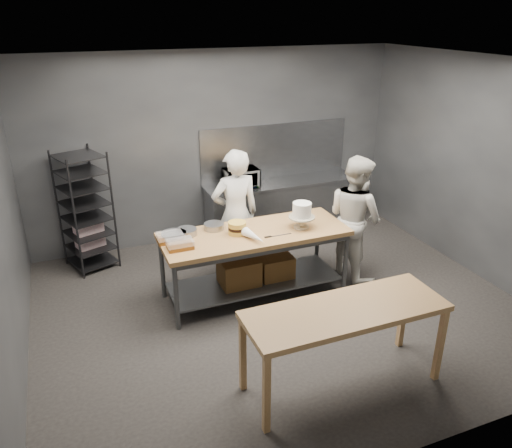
{
  "coord_description": "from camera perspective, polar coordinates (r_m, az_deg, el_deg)",
  "views": [
    {
      "loc": [
        -2.32,
        -4.96,
        3.53
      ],
      "look_at": [
        -0.19,
        0.37,
        1.05
      ],
      "focal_mm": 35.0,
      "sensor_mm": 36.0,
      "label": 1
    }
  ],
  "objects": [
    {
      "name": "ground",
      "position": [
        6.52,
        2.79,
        -9.47
      ],
      "size": [
        6.0,
        6.0,
        0.0
      ],
      "primitive_type": "plane",
      "color": "black",
      "rests_on": "ground"
    },
    {
      "name": "back_counter",
      "position": [
        8.46,
        2.93,
        1.99
      ],
      "size": [
        2.6,
        0.6,
        0.9
      ],
      "color": "slate",
      "rests_on": "ground"
    },
    {
      "name": "pastry_clamshells",
      "position": [
        6.06,
        -9.26,
        -1.89
      ],
      "size": [
        0.38,
        0.45,
        0.11
      ],
      "color": "#A75C21",
      "rests_on": "work_table"
    },
    {
      "name": "offset_spatula",
      "position": [
        6.23,
        2.12,
        -1.38
      ],
      "size": [
        0.36,
        0.02,
        0.02
      ],
      "color": "slate",
      "rests_on": "work_table"
    },
    {
      "name": "cake_pans",
      "position": [
        6.32,
        -7.59,
        -0.87
      ],
      "size": [
        0.83,
        0.38,
        0.07
      ],
      "color": "gray",
      "rests_on": "work_table"
    },
    {
      "name": "piping_bag",
      "position": [
        6.08,
        -0.19,
        -1.46
      ],
      "size": [
        0.21,
        0.4,
        0.12
      ],
      "primitive_type": "cone",
      "rotation": [
        1.57,
        0.0,
        0.26
      ],
      "color": "white",
      "rests_on": "work_table"
    },
    {
      "name": "back_wall",
      "position": [
        8.07,
        -4.42,
        8.74
      ],
      "size": [
        6.0,
        0.04,
        3.0
      ],
      "primitive_type": "cube",
      "color": "#4C4F54",
      "rests_on": "ground"
    },
    {
      "name": "microwave",
      "position": [
        7.99,
        -1.73,
        5.28
      ],
      "size": [
        0.54,
        0.37,
        0.3
      ],
      "primitive_type": "imported",
      "color": "black",
      "rests_on": "back_counter"
    },
    {
      "name": "near_counter",
      "position": [
        4.96,
        10.19,
        -10.32
      ],
      "size": [
        2.0,
        0.7,
        0.9
      ],
      "color": "olive",
      "rests_on": "ground"
    },
    {
      "name": "chef_behind",
      "position": [
        6.89,
        -2.37,
        1.1
      ],
      "size": [
        0.68,
        0.45,
        1.85
      ],
      "primitive_type": "imported",
      "rotation": [
        0.0,
        0.0,
        3.13
      ],
      "color": "silver",
      "rests_on": "ground"
    },
    {
      "name": "work_table",
      "position": [
        6.51,
        -0.18,
        -3.68
      ],
      "size": [
        2.4,
        0.9,
        0.92
      ],
      "color": "brown",
      "rests_on": "ground"
    },
    {
      "name": "chef_right",
      "position": [
        7.03,
        11.21,
        0.72
      ],
      "size": [
        0.82,
        0.97,
        1.76
      ],
      "primitive_type": "imported",
      "rotation": [
        0.0,
        0.0,
        1.76
      ],
      "color": "silver",
      "rests_on": "ground"
    },
    {
      "name": "frosted_cake_stand",
      "position": [
        6.42,
        5.27,
        1.36
      ],
      "size": [
        0.34,
        0.34,
        0.34
      ],
      "color": "#B7AD92",
      "rests_on": "work_table"
    },
    {
      "name": "speed_rack",
      "position": [
        7.55,
        -18.86,
        1.32
      ],
      "size": [
        0.78,
        0.81,
        1.75
      ],
      "color": "black",
      "rests_on": "ground"
    },
    {
      "name": "layer_cake",
      "position": [
        6.27,
        -2.17,
        -0.44
      ],
      "size": [
        0.23,
        0.23,
        0.16
      ],
      "color": "#F9BF4F",
      "rests_on": "work_table"
    },
    {
      "name": "splashback_panel",
      "position": [
        8.44,
        2.2,
        8.38
      ],
      "size": [
        2.6,
        0.02,
        0.9
      ],
      "primitive_type": "cube",
      "color": "slate",
      "rests_on": "back_counter"
    }
  ]
}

